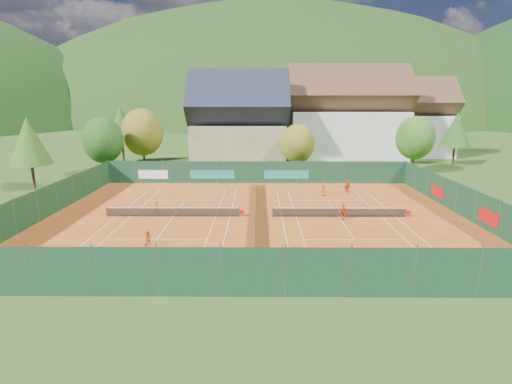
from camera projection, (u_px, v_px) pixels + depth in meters
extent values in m
plane|color=#2C4D18|center=(256.00, 217.00, 38.43)|extent=(600.00, 600.00, 0.00)
cube|color=#B3501A|center=(256.00, 217.00, 38.43)|extent=(40.00, 32.00, 0.01)
cube|color=white|center=(193.00, 190.00, 50.06)|extent=(10.97, 0.06, 0.00)
cube|color=white|center=(136.00, 267.00, 26.90)|extent=(10.97, 0.06, 0.00)
cube|color=white|center=(116.00, 216.00, 38.52)|extent=(0.06, 23.77, 0.00)
cube|color=white|center=(230.00, 217.00, 38.44)|extent=(0.06, 23.77, 0.00)
cube|color=white|center=(131.00, 216.00, 38.51)|extent=(0.06, 23.77, 0.00)
cube|color=white|center=(216.00, 217.00, 38.45)|extent=(0.06, 23.77, 0.00)
cube|color=white|center=(185.00, 200.00, 44.72)|extent=(8.23, 0.06, 0.00)
cube|color=white|center=(156.00, 239.00, 32.24)|extent=(8.23, 0.06, 0.00)
cube|color=white|center=(173.00, 217.00, 38.48)|extent=(0.06, 12.80, 0.00)
cube|color=white|center=(320.00, 190.00, 49.95)|extent=(10.97, 0.06, 0.00)
cube|color=white|center=(373.00, 267.00, 26.79)|extent=(10.97, 0.06, 0.00)
cube|color=white|center=(282.00, 217.00, 38.41)|extent=(0.06, 23.77, 0.00)
cube|color=white|center=(396.00, 217.00, 38.33)|extent=(0.06, 23.77, 0.00)
cube|color=white|center=(296.00, 217.00, 38.40)|extent=(0.06, 23.77, 0.00)
cube|color=white|center=(382.00, 217.00, 38.34)|extent=(0.06, 23.77, 0.00)
cube|color=white|center=(328.00, 201.00, 44.61)|extent=(8.23, 0.06, 0.00)
cube|color=white|center=(354.00, 240.00, 32.13)|extent=(8.23, 0.06, 0.00)
cube|color=white|center=(339.00, 217.00, 38.37)|extent=(0.06, 12.80, 0.00)
cylinder|color=#59595B|center=(107.00, 211.00, 38.41)|extent=(0.10, 0.10, 1.02)
cylinder|color=#59595B|center=(239.00, 212.00, 38.32)|extent=(0.10, 0.10, 1.02)
cube|color=black|center=(173.00, 212.00, 38.38)|extent=(12.80, 0.02, 0.86)
cube|color=white|center=(173.00, 208.00, 38.28)|extent=(12.80, 0.04, 0.06)
cube|color=red|center=(242.00, 212.00, 38.34)|extent=(0.40, 0.04, 0.40)
cylinder|color=#59595B|center=(272.00, 212.00, 38.30)|extent=(0.10, 0.10, 1.02)
cylinder|color=#59595B|center=(406.00, 212.00, 38.21)|extent=(0.10, 0.10, 1.02)
cube|color=black|center=(339.00, 212.00, 38.27)|extent=(12.80, 0.02, 0.86)
cube|color=white|center=(339.00, 208.00, 38.17)|extent=(12.80, 0.04, 0.06)
cube|color=red|center=(408.00, 213.00, 38.23)|extent=(0.40, 0.04, 0.40)
cube|color=#12331B|center=(256.00, 212.00, 38.32)|extent=(0.03, 28.80, 1.00)
cube|color=#133621|center=(257.00, 172.00, 53.68)|extent=(40.00, 0.04, 3.00)
cube|color=teal|center=(212.00, 174.00, 53.73)|extent=(6.00, 0.03, 1.20)
cube|color=teal|center=(286.00, 175.00, 53.66)|extent=(6.00, 0.03, 1.20)
cube|color=silver|center=(153.00, 174.00, 53.79)|extent=(4.00, 0.03, 1.20)
cube|color=#12331F|center=(254.00, 272.00, 22.50)|extent=(40.00, 0.04, 3.00)
cube|color=#153B1C|center=(48.00, 201.00, 38.23)|extent=(0.04, 32.00, 3.00)
cube|color=#143720|center=(466.00, 202.00, 37.95)|extent=(0.04, 32.00, 3.00)
cube|color=#B21414|center=(488.00, 217.00, 34.12)|extent=(0.03, 3.00, 1.20)
cube|color=#B21414|center=(437.00, 191.00, 43.87)|extent=(0.03, 3.00, 1.20)
cube|color=tan|center=(239.00, 146.00, 66.89)|extent=(15.00, 12.00, 7.00)
cube|color=#1E2333|center=(239.00, 106.00, 65.43)|extent=(16.20, 12.00, 12.00)
cube|color=silver|center=(345.00, 137.00, 72.38)|extent=(20.00, 11.00, 9.00)
cube|color=brown|center=(347.00, 96.00, 70.75)|extent=(21.60, 11.00, 11.00)
cube|color=silver|center=(406.00, 136.00, 80.19)|extent=(16.00, 10.00, 8.00)
cube|color=brown|center=(409.00, 103.00, 78.73)|extent=(17.28, 10.00, 10.00)
cylinder|color=#412717|center=(105.00, 168.00, 57.75)|extent=(0.36, 0.36, 2.80)
ellipsoid|color=#1D5117|center=(103.00, 140.00, 56.85)|extent=(5.72, 5.72, 6.58)
cylinder|color=#452E18|center=(144.00, 161.00, 63.53)|extent=(0.36, 0.36, 3.15)
ellipsoid|color=olive|center=(142.00, 132.00, 62.52)|extent=(6.44, 6.44, 7.40)
cylinder|color=#4A2A1A|center=(123.00, 153.00, 71.33)|extent=(0.36, 0.36, 3.50)
cone|color=#275217|center=(121.00, 125.00, 70.20)|extent=(5.60, 5.60, 6.50)
cylinder|color=#402417|center=(297.00, 167.00, 59.55)|extent=(0.36, 0.36, 2.45)
ellipsoid|color=olive|center=(298.00, 144.00, 58.76)|extent=(5.01, 5.01, 5.76)
cylinder|color=#483319|center=(413.00, 164.00, 61.33)|extent=(0.36, 0.36, 2.80)
ellipsoid|color=#30621C|center=(415.00, 138.00, 60.43)|extent=(5.72, 5.72, 6.58)
cylinder|color=#412717|center=(453.00, 156.00, 69.02)|extent=(0.36, 0.36, 3.15)
cone|color=#1F5117|center=(456.00, 130.00, 68.01)|extent=(5.04, 5.04, 5.85)
cylinder|color=#4C2D1B|center=(33.00, 177.00, 49.96)|extent=(0.36, 0.36, 3.15)
cone|color=#2D5A19|center=(29.00, 141.00, 48.95)|extent=(5.04, 5.04, 5.85)
cylinder|color=#482D19|center=(392.00, 149.00, 76.83)|extent=(0.36, 0.36, 3.50)
ellipsoid|color=olive|center=(394.00, 123.00, 75.71)|extent=(7.15, 7.15, 8.22)
ellipsoid|color=black|center=(270.00, 164.00, 340.19)|extent=(440.00, 440.00, 242.00)
cylinder|color=slate|center=(410.00, 266.00, 26.03)|extent=(0.02, 0.02, 0.80)
cylinder|color=slate|center=(414.00, 266.00, 26.02)|extent=(0.02, 0.02, 0.80)
cylinder|color=slate|center=(408.00, 264.00, 26.32)|extent=(0.02, 0.02, 0.80)
cylinder|color=slate|center=(412.00, 264.00, 26.32)|extent=(0.02, 0.02, 0.80)
cube|color=slate|center=(411.00, 263.00, 26.14)|extent=(0.34, 0.34, 0.30)
ellipsoid|color=#CCD833|center=(411.00, 263.00, 26.13)|extent=(0.28, 0.28, 0.16)
sphere|color=#CCD833|center=(136.00, 238.00, 32.43)|extent=(0.07, 0.07, 0.07)
sphere|color=#CCD833|center=(336.00, 246.00, 30.68)|extent=(0.07, 0.07, 0.07)
sphere|color=#CCD833|center=(276.00, 204.00, 43.11)|extent=(0.07, 0.07, 0.07)
imported|color=#D35112|center=(146.00, 252.00, 27.87)|extent=(0.56, 0.51, 1.28)
imported|color=#F05C15|center=(148.00, 238.00, 30.70)|extent=(0.66, 0.56, 1.20)
imported|color=#F35B15|center=(157.00, 207.00, 39.48)|extent=(0.84, 0.52, 1.25)
imported|color=#E45014|center=(343.00, 212.00, 37.23)|extent=(0.96, 0.86, 1.57)
imported|color=#EB5714|center=(323.00, 191.00, 46.67)|extent=(0.76, 0.71, 1.31)
imported|color=#F04F15|center=(347.00, 187.00, 48.02)|extent=(1.40, 1.24, 1.54)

